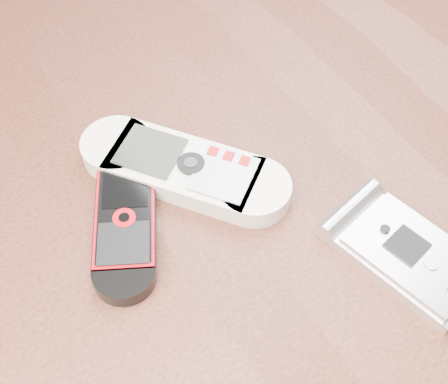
% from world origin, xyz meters
% --- Properties ---
extents(table, '(1.20, 0.80, 0.75)m').
position_xyz_m(table, '(0.00, 0.00, 0.64)').
color(table, black).
rests_on(table, ground).
extents(nokia_white, '(0.14, 0.17, 0.02)m').
position_xyz_m(nokia_white, '(-0.01, 0.04, 0.76)').
color(nokia_white, silver).
rests_on(nokia_white, table).
extents(nokia_black_red, '(0.11, 0.15, 0.01)m').
position_xyz_m(nokia_black_red, '(-0.06, 0.02, 0.76)').
color(nokia_black_red, black).
rests_on(nokia_black_red, table).
extents(motorola_razr, '(0.08, 0.12, 0.02)m').
position_xyz_m(motorola_razr, '(0.08, -0.11, 0.76)').
color(motorola_razr, silver).
rests_on(motorola_razr, table).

